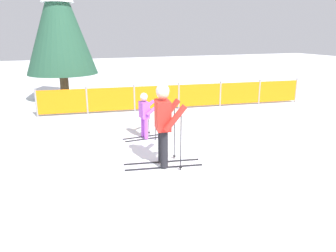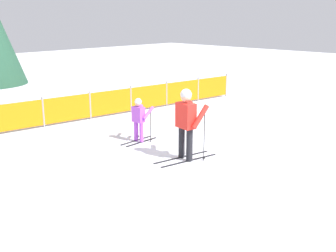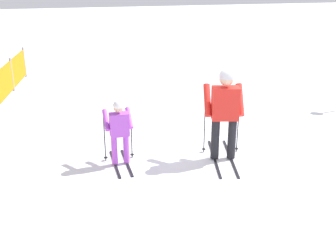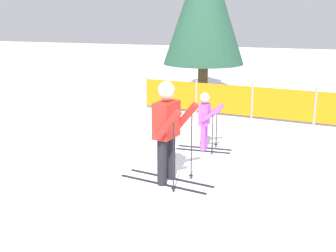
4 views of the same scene
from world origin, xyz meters
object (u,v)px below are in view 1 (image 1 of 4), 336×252
at_px(safety_fence, 179,96).
at_px(conifer_far, 59,20).
at_px(skier_child, 145,112).
at_px(skier_adult, 164,118).

xyz_separation_m(safety_fence, conifer_far, (-3.73, 3.17, 2.69)).
xyz_separation_m(skier_child, conifer_far, (-1.59, 6.02, 2.45)).
distance_m(skier_adult, safety_fence, 5.31).
bearing_deg(skier_child, conifer_far, 101.77).
relative_size(skier_adult, safety_fence, 0.18).
bearing_deg(safety_fence, conifer_far, 139.70).
bearing_deg(skier_child, skier_adult, -98.25).
height_order(skier_adult, safety_fence, skier_adult).
height_order(skier_child, conifer_far, conifer_far).
distance_m(skier_child, safety_fence, 3.58).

